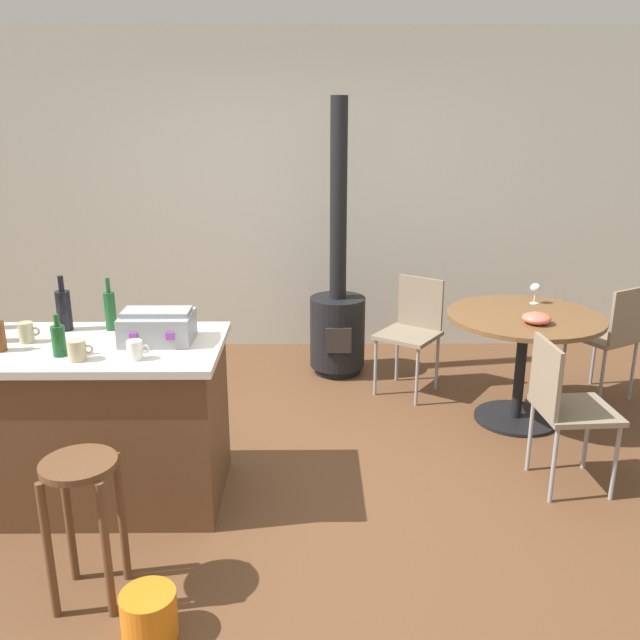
{
  "coord_description": "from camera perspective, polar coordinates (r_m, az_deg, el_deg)",
  "views": [
    {
      "loc": [
        0.15,
        -3.33,
        2.02
      ],
      "look_at": [
        0.19,
        0.54,
        0.83
      ],
      "focal_mm": 37.69,
      "sensor_mm": 36.0,
      "label": 1
    }
  ],
  "objects": [
    {
      "name": "cup_0",
      "position": [
        3.79,
        -23.65,
        -0.97
      ],
      "size": [
        0.11,
        0.07,
        0.11
      ],
      "color": "tan",
      "rests_on": "kitchen_island"
    },
    {
      "name": "dining_table",
      "position": [
        4.66,
        16.84,
        -1.64
      ],
      "size": [
        1.02,
        1.02,
        0.76
      ],
      "color": "black",
      "rests_on": "ground_plane"
    },
    {
      "name": "wood_stove",
      "position": [
        5.34,
        1.5,
        0.71
      ],
      "size": [
        0.44,
        0.45,
        2.15
      ],
      "color": "black",
      "rests_on": "ground_plane"
    },
    {
      "name": "folding_chair_far",
      "position": [
        5.23,
        23.46,
        -1.01
      ],
      "size": [
        0.54,
        0.54,
        0.87
      ],
      "color": "#7F705B",
      "rests_on": "ground_plane"
    },
    {
      "name": "plastic_bucket",
      "position": [
        3.02,
        -14.31,
        -23.08
      ],
      "size": [
        0.23,
        0.23,
        0.2
      ],
      "primitive_type": "cylinder",
      "color": "orange",
      "rests_on": "ground_plane"
    },
    {
      "name": "kitchen_island",
      "position": [
        3.83,
        -18.94,
        -8.19
      ],
      "size": [
        1.44,
        0.77,
        0.88
      ],
      "color": "brown",
      "rests_on": "ground_plane"
    },
    {
      "name": "toolbox",
      "position": [
        3.58,
        -13.62,
        -0.54
      ],
      "size": [
        0.36,
        0.28,
        0.17
      ],
      "color": "gray",
      "rests_on": "kitchen_island"
    },
    {
      "name": "folding_chair_left",
      "position": [
        5.03,
        7.85,
        -0.55
      ],
      "size": [
        0.56,
        0.56,
        0.86
      ],
      "color": "#7F705B",
      "rests_on": "ground_plane"
    },
    {
      "name": "serving_bowl",
      "position": [
        4.42,
        17.92,
        0.14
      ],
      "size": [
        0.18,
        0.18,
        0.07
      ],
      "primitive_type": "ellipsoid",
      "color": "#DB6651",
      "rests_on": "dining_table"
    },
    {
      "name": "back_wall",
      "position": [
        5.89,
        -2.02,
        10.61
      ],
      "size": [
        8.0,
        0.1,
        2.7
      ],
      "primitive_type": "cube",
      "color": "beige",
      "rests_on": "ground_plane"
    },
    {
      "name": "bottle_4",
      "position": [
        3.83,
        -17.39,
        0.83
      ],
      "size": [
        0.06,
        0.06,
        0.29
      ],
      "color": "#194C23",
      "rests_on": "kitchen_island"
    },
    {
      "name": "wooden_stool",
      "position": [
        3.07,
        -19.49,
        -14.32
      ],
      "size": [
        0.31,
        0.31,
        0.66
      ],
      "color": "brown",
      "rests_on": "ground_plane"
    },
    {
      "name": "ground_plane",
      "position": [
        3.9,
        -2.73,
        -14.06
      ],
      "size": [
        8.8,
        8.8,
        0.0
      ],
      "primitive_type": "plane",
      "color": "brown"
    },
    {
      "name": "bottle_2",
      "position": [
        3.91,
        -20.92,
        0.86
      ],
      "size": [
        0.08,
        0.08,
        0.3
      ],
      "color": "black",
      "rests_on": "kitchen_island"
    },
    {
      "name": "folding_chair_near",
      "position": [
        3.93,
        20.02,
        -6.6
      ],
      "size": [
        0.42,
        0.42,
        0.86
      ],
      "color": "#7F705B",
      "rests_on": "ground_plane"
    },
    {
      "name": "cup_2",
      "position": [
        3.43,
        -19.9,
        -2.43
      ],
      "size": [
        0.12,
        0.09,
        0.1
      ],
      "color": "tan",
      "rests_on": "kitchen_island"
    },
    {
      "name": "wine_glass",
      "position": [
        4.87,
        17.82,
        2.55
      ],
      "size": [
        0.07,
        0.07,
        0.14
      ],
      "color": "silver",
      "rests_on": "dining_table"
    },
    {
      "name": "bottle_3",
      "position": [
        3.51,
        -21.31,
        -1.58
      ],
      "size": [
        0.07,
        0.07,
        0.21
      ],
      "color": "#194C23",
      "rests_on": "kitchen_island"
    },
    {
      "name": "cup_1",
      "position": [
        3.35,
        -15.41,
        -2.47
      ],
      "size": [
        0.11,
        0.08,
        0.1
      ],
      "color": "white",
      "rests_on": "kitchen_island"
    }
  ]
}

